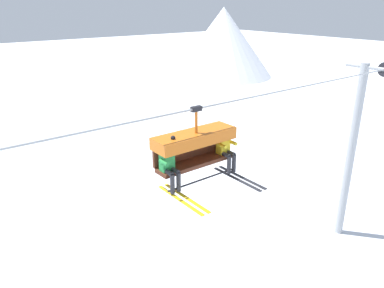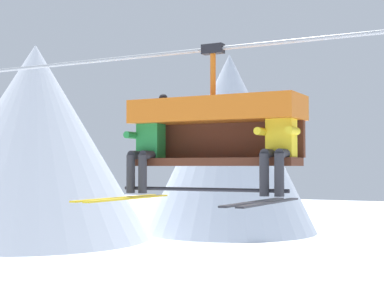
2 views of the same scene
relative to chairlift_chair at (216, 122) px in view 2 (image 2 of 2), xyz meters
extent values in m
cone|color=silver|center=(-31.68, 31.51, 1.57)|extent=(19.73, 19.73, 16.58)
cone|color=silver|center=(-19.22, 44.40, 1.72)|extent=(16.22, 16.22, 16.88)
cylinder|color=#9EA3A8|center=(-0.38, -0.07, 0.91)|extent=(20.90, 0.05, 0.05)
cube|color=#512819|center=(0.00, -0.07, -0.50)|extent=(2.17, 0.48, 0.10)
cube|color=#512819|center=(0.00, 0.21, -0.22)|extent=(2.17, 0.08, 0.45)
cube|color=#D16619|center=(0.00, -0.01, 0.15)|extent=(2.21, 0.68, 0.30)
cylinder|color=black|center=(0.00, -0.39, -0.83)|extent=(2.17, 0.04, 0.04)
cylinder|color=#D16619|center=(0.00, -0.07, 0.58)|extent=(0.07, 0.07, 0.56)
cube|color=black|center=(0.00, -0.07, 0.91)|extent=(0.28, 0.12, 0.12)
cube|color=#23843D|center=(-0.89, -0.09, -0.19)|extent=(0.32, 0.22, 0.52)
sphere|color=#284C93|center=(-0.89, -0.09, 0.17)|extent=(0.22, 0.22, 0.22)
ellipsoid|color=black|center=(-0.89, -0.20, 0.17)|extent=(0.17, 0.04, 0.08)
cylinder|color=#2D2D33|center=(-0.98, -0.26, -0.41)|extent=(0.11, 0.34, 0.11)
cylinder|color=#2D2D33|center=(-0.80, -0.26, -0.41)|extent=(0.11, 0.34, 0.11)
cylinder|color=#2D2D33|center=(-0.98, -0.43, -0.65)|extent=(0.11, 0.11, 0.48)
cylinder|color=#2D2D33|center=(-0.80, -0.43, -0.65)|extent=(0.11, 0.11, 0.48)
cube|color=gold|center=(-0.98, -0.73, -0.94)|extent=(0.09, 1.70, 0.02)
cube|color=gold|center=(-0.80, -0.73, -0.94)|extent=(0.09, 1.70, 0.02)
cylinder|color=#23843D|center=(-1.08, -0.24, -0.15)|extent=(0.09, 0.30, 0.09)
cylinder|color=#23843D|center=(-0.71, -0.09, 0.16)|extent=(0.09, 0.09, 0.30)
sphere|color=black|center=(-0.71, -0.09, 0.33)|extent=(0.11, 0.11, 0.11)
cube|color=yellow|center=(0.89, -0.09, -0.19)|extent=(0.32, 0.22, 0.52)
sphere|color=maroon|center=(0.89, -0.09, 0.17)|extent=(0.22, 0.22, 0.22)
ellipsoid|color=black|center=(0.89, -0.20, 0.17)|extent=(0.17, 0.04, 0.08)
cylinder|color=#2D2D33|center=(0.80, -0.26, -0.41)|extent=(0.11, 0.34, 0.11)
cylinder|color=#2D2D33|center=(0.98, -0.26, -0.41)|extent=(0.11, 0.34, 0.11)
cylinder|color=#2D2D33|center=(0.80, -0.43, -0.65)|extent=(0.11, 0.11, 0.48)
cylinder|color=#2D2D33|center=(0.98, -0.43, -0.65)|extent=(0.11, 0.11, 0.48)
cube|color=#232328|center=(0.80, -0.73, -0.94)|extent=(0.09, 1.70, 0.02)
cube|color=#232328|center=(0.98, -0.73, -0.94)|extent=(0.09, 1.70, 0.02)
cylinder|color=yellow|center=(0.71, -0.24, -0.15)|extent=(0.09, 0.30, 0.09)
cylinder|color=yellow|center=(1.08, -0.24, -0.15)|extent=(0.09, 0.30, 0.09)
camera|label=1|loc=(-5.36, -6.88, 3.32)|focal=35.00mm
camera|label=2|loc=(3.11, -6.68, -0.55)|focal=55.00mm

